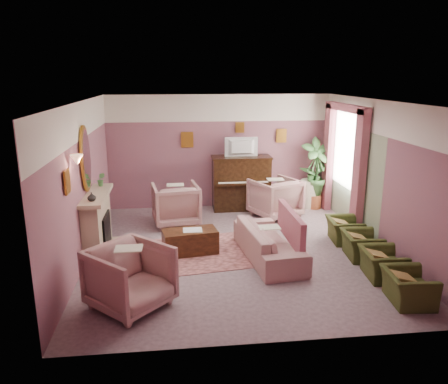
{
  "coord_description": "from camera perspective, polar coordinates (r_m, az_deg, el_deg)",
  "views": [
    {
      "loc": [
        -1.12,
        -7.69,
        3.24
      ],
      "look_at": [
        -0.19,
        0.4,
        1.06
      ],
      "focal_mm": 35.0,
      "sensor_mm": 36.0,
      "label": 1
    }
  ],
  "objects": [
    {
      "name": "floral_armchair_left",
      "position": [
        9.77,
        -6.32,
        -1.32
      ],
      "size": [
        0.98,
        0.98,
        1.02
      ],
      "primitive_type": "imported",
      "color": "tan",
      "rests_on": "floor"
    },
    {
      "name": "olive_chair_d",
      "position": [
        9.08,
        15.45,
        -4.33
      ],
      "size": [
        0.52,
        0.74,
        0.64
      ],
      "primitive_type": "imported",
      "color": "#39421A",
      "rests_on": "floor"
    },
    {
      "name": "mirror_glass",
      "position": [
        8.17,
        -17.47,
        4.16
      ],
      "size": [
        0.01,
        0.6,
        1.06
      ],
      "primitive_type": "ellipsoid",
      "color": "white",
      "rests_on": "wall_left"
    },
    {
      "name": "mirror_frame",
      "position": [
        8.18,
        -17.64,
        4.15
      ],
      "size": [
        0.04,
        0.72,
        1.2
      ],
      "primitive_type": "ellipsoid",
      "color": "#B37A25",
      "rests_on": "wall_left"
    },
    {
      "name": "print_back_right",
      "position": [
        11.08,
        7.5,
        7.3
      ],
      "size": [
        0.26,
        0.03,
        0.34
      ],
      "primitive_type": "cube",
      "color": "#B37A25",
      "rests_on": "wall_back"
    },
    {
      "name": "olive_chair_a",
      "position": [
        7.04,
        22.94,
        -10.79
      ],
      "size": [
        0.52,
        0.74,
        0.64
      ],
      "primitive_type": "imported",
      "color": "#39421A",
      "rests_on": "floor"
    },
    {
      "name": "side_plant_big",
      "position": [
        11.13,
        11.39,
        2.41
      ],
      "size": [
        0.3,
        0.3,
        0.34
      ],
      "primitive_type": "imported",
      "color": "#40793A",
      "rests_on": "side_table"
    },
    {
      "name": "wall_left",
      "position": [
        8.08,
        -18.02,
        1.08
      ],
      "size": [
        0.02,
        6.0,
        2.8
      ],
      "primitive_type": "cube",
      "color": "#755066",
      "rests_on": "floor"
    },
    {
      "name": "fireplace_surround",
      "position": [
        8.47,
        -16.24,
        -4.15
      ],
      "size": [
        0.3,
        1.4,
        1.1
      ],
      "primitive_type": "cube",
      "color": "tan",
      "rests_on": "floor"
    },
    {
      "name": "area_rug",
      "position": [
        8.3,
        -3.95,
        -7.97
      ],
      "size": [
        2.72,
        2.13,
        0.01
      ],
      "primitive_type": "cube",
      "rotation": [
        0.0,
        0.0,
        0.14
      ],
      "color": "#9F5B59",
      "rests_on": "floor"
    },
    {
      "name": "piano",
      "position": [
        10.81,
        2.24,
        1.13
      ],
      "size": [
        1.4,
        0.6,
        1.3
      ],
      "primitive_type": "cube",
      "color": "black",
      "rests_on": "floor"
    },
    {
      "name": "curtain_left",
      "position": [
        9.33,
        17.25,
        2.32
      ],
      "size": [
        0.16,
        0.34,
        2.6
      ],
      "primitive_type": "cube",
      "color": "#A0515F",
      "rests_on": "floor"
    },
    {
      "name": "fireplace_inset",
      "position": [
        8.5,
        -15.51,
        -5.09
      ],
      "size": [
        0.18,
        0.72,
        0.68
      ],
      "primitive_type": "cube",
      "color": "black",
      "rests_on": "floor"
    },
    {
      "name": "floral_armchair_front",
      "position": [
        6.43,
        -12.14,
        -10.49
      ],
      "size": [
        0.98,
        0.98,
        1.02
      ],
      "primitive_type": "imported",
      "color": "tan",
      "rests_on": "floor"
    },
    {
      "name": "ceiling",
      "position": [
        7.79,
        1.75,
        11.75
      ],
      "size": [
        5.5,
        6.0,
        0.01
      ],
      "primitive_type": "cube",
      "color": "silver",
      "rests_on": "wall_back"
    },
    {
      "name": "olive_chair_c",
      "position": [
        8.37,
        17.52,
        -6.14
      ],
      "size": [
        0.52,
        0.74,
        0.64
      ],
      "primitive_type": "imported",
      "color": "#39421A",
      "rests_on": "floor"
    },
    {
      "name": "olive_chair_b",
      "position": [
        7.69,
        19.98,
        -8.28
      ],
      "size": [
        0.52,
        0.74,
        0.64
      ],
      "primitive_type": "imported",
      "color": "#39421A",
      "rests_on": "floor"
    },
    {
      "name": "curtain_right",
      "position": [
        11.0,
        13.46,
        4.43
      ],
      "size": [
        0.16,
        0.34,
        2.6
      ],
      "primitive_type": "cube",
      "color": "#A0515F",
      "rests_on": "floor"
    },
    {
      "name": "sconce_shade",
      "position": [
        7.12,
        -18.66,
        4.01
      ],
      "size": [
        0.2,
        0.2,
        0.16
      ],
      "primitive_type": "cone",
      "color": "#F3AC7F",
      "rests_on": "wall_left"
    },
    {
      "name": "mantel_plant",
      "position": [
        8.78,
        -15.77,
        1.6
      ],
      "size": [
        0.16,
        0.16,
        0.28
      ],
      "primitive_type": "imported",
      "color": "#40793A",
      "rests_on": "mantel_shelf"
    },
    {
      "name": "mantel_shelf",
      "position": [
        8.3,
        -16.33,
        -0.42
      ],
      "size": [
        0.4,
        1.55,
        0.07
      ],
      "primitive_type": "cube",
      "color": "tan",
      "rests_on": "fireplace_surround"
    },
    {
      "name": "side_table",
      "position": [
        11.26,
        11.25,
        -0.17
      ],
      "size": [
        0.52,
        0.52,
        0.7
      ],
      "primitive_type": "cylinder",
      "color": "#EBE5C7",
      "rests_on": "floor"
    },
    {
      "name": "floral_armchair_right",
      "position": [
        10.28,
        6.68,
        -0.5
      ],
      "size": [
        0.98,
        0.98,
        1.02
      ],
      "primitive_type": "imported",
      "color": "tan",
      "rests_on": "floor"
    },
    {
      "name": "palm_pot",
      "position": [
        11.2,
        11.7,
        -1.23
      ],
      "size": [
        0.34,
        0.34,
        0.34
      ],
      "primitive_type": "cylinder",
      "color": "#9D4F2C",
      "rests_on": "floor"
    },
    {
      "name": "window_blind",
      "position": [
        10.12,
        15.78,
        5.68
      ],
      "size": [
        0.03,
        1.4,
        1.8
      ],
      "primitive_type": "cube",
      "color": "silver",
      "rests_on": "wall_right"
    },
    {
      "name": "fire_ember",
      "position": [
        8.56,
        -15.16,
        -6.22
      ],
      "size": [
        0.06,
        0.54,
        0.1
      ],
      "primitive_type": "cube",
      "color": "#E04706",
      "rests_on": "floor"
    },
    {
      "name": "piano_top",
      "position": [
        10.68,
        2.28,
        4.57
      ],
      "size": [
        1.45,
        0.65,
        0.04
      ],
      "primitive_type": "cube",
      "color": "black",
      "rests_on": "piano"
    },
    {
      "name": "palm_plant",
      "position": [
        10.99,
        11.94,
        3.23
      ],
      "size": [
        0.76,
        0.76,
        1.44
      ],
      "primitive_type": "imported",
      "color": "#40793A",
      "rests_on": "palm_pot"
    },
    {
      "name": "television",
      "position": [
        10.58,
        2.34,
        6.07
      ],
      "size": [
        0.8,
        0.12,
        0.48
      ],
      "primitive_type": "imported",
      "color": "black",
      "rests_on": "piano"
    },
    {
      "name": "print_back_left",
      "position": [
        10.77,
        -4.83,
        6.83
      ],
      "size": [
        0.3,
        0.03,
        0.38
      ],
      "primitive_type": "cube",
      "color": "#B37A25",
      "rests_on": "wall_back"
    },
    {
      "name": "piano_keys",
      "position": [
        10.45,
        2.54,
        1.26
      ],
      "size": [
        1.2,
        0.08,
        0.02
      ],
      "primitive_type": "cube",
      "color": "white",
      "rests_on": "piano"
    },
    {
      "name": "wall_back",
      "position": [
        10.91,
        -0.58,
        5.29
      ],
      "size": [
        5.5,
        0.02,
        2.8
      ],
      "primitive_type": "cube",
      "color": "#755066",
      "rests_on": "floor"
    },
    {
      "name": "print_left_wall",
      "position": [
        6.86,
        -19.8,
        1.29
      ],
      "size": [
        0.03,
        0.28,
        0.36
      ],
      "primitive_type": "cube",
      "color": "#B37A25",
      "rests_on": "wall_left"
    },
    {
      "name": "piano_keyshelf",
      "position": [
        10.46,
        2.54,
        1.04
      ],
      "size": [
        1.3,
        0.12,
        0.06
      ],
      "primitive_type": "cube",
      "color": "black",
      "rests_on": "piano"
    },
    {
      "name": "mantel_vase",
      "position": [
        7.79,
        -16.9,
        -0.61
      ],
      "size": [
        0.16,
        0.16,
        0.16
      ],
      "primitive_type": "imported",
      "color": "white",
      "rests_on": "mantel_shelf"
    },
    {
      "name": "pelmet",
      "position": [
        10.0,
        15.7,
        10.55
      ],
      "size": [
        0.16,
        2.2,
        0.16
      ],
      "primitive_type": "cube",
      "color": "#A0515F",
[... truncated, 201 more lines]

